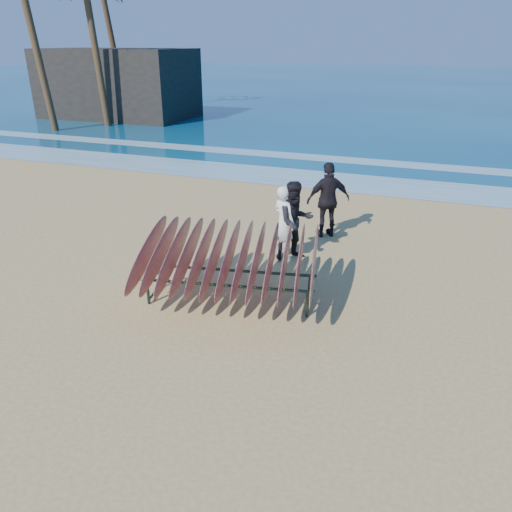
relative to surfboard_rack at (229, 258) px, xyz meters
The scene contains 9 objects.
ground 1.20m from the surfboard_rack, 53.67° to the right, with size 120.00×120.00×0.00m, color tan.
ocean 54.36m from the surfboard_rack, 89.50° to the left, with size 160.00×160.00×0.00m, color navy.
foam_near 9.41m from the surfboard_rack, 87.10° to the left, with size 160.00×160.00×0.00m, color white.
foam_far 12.89m from the surfboard_rack, 87.89° to the left, with size 160.00×160.00×0.00m, color white.
surfboard_rack is the anchor object (origin of this frame).
person_white 2.39m from the surfboard_rack, 82.72° to the left, with size 0.61×0.40×1.67m, color white.
person_dark_a 2.48m from the surfboard_rack, 77.29° to the left, with size 0.86×0.67×1.78m, color black.
person_dark_b 4.16m from the surfboard_rack, 77.46° to the left, with size 1.10×0.46×1.87m, color black.
building 26.07m from the surfboard_rack, 128.99° to the left, with size 9.21×5.11×4.09m, color #2D2823.
Camera 1 is at (2.93, -6.97, 4.55)m, focal length 35.00 mm.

